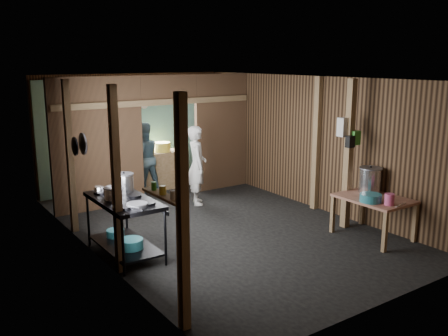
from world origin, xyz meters
TOP-DOWN VIEW (x-y plane):
  - floor at (0.00, 0.00)m, footprint 4.50×7.00m
  - ceiling at (0.00, 0.00)m, footprint 4.50×7.00m
  - wall_back at (0.00, 3.50)m, footprint 4.50×0.00m
  - wall_front at (0.00, -3.50)m, footprint 4.50×0.00m
  - wall_left at (-2.25, 0.00)m, footprint 0.00×7.00m
  - wall_right at (2.25, 0.00)m, footprint 0.00×7.00m
  - partition_left at (-1.32, 2.20)m, footprint 1.85×0.10m
  - partition_right at (1.57, 2.20)m, footprint 1.35×0.10m
  - partition_header at (0.25, 2.20)m, footprint 1.30×0.10m
  - turquoise_panel at (0.00, 3.44)m, footprint 4.40×0.06m
  - back_counter at (0.30, 2.95)m, footprint 1.20×0.50m
  - wall_clock at (0.25, 3.40)m, footprint 0.20×0.03m
  - post_left_a at (-2.18, -2.60)m, footprint 0.10×0.12m
  - post_left_b at (-2.18, -0.80)m, footprint 0.10×0.12m
  - post_left_c at (-2.18, 1.20)m, footprint 0.10×0.12m
  - post_right at (2.18, -0.20)m, footprint 0.10×0.12m
  - post_free at (1.85, -1.30)m, footprint 0.12×0.12m
  - cross_beam at (0.00, 2.15)m, footprint 4.40×0.12m
  - pan_lid_big at (-2.21, 0.40)m, footprint 0.03×0.34m
  - pan_lid_small at (-2.21, 0.80)m, footprint 0.03×0.30m
  - wall_shelf at (-2.15, -2.10)m, footprint 0.14×0.80m
  - jar_white at (-2.15, -2.35)m, footprint 0.07×0.07m
  - jar_yellow at (-2.15, -2.10)m, footprint 0.08×0.08m
  - jar_green at (-2.15, -1.88)m, footprint 0.06×0.06m
  - bag_white at (1.80, -1.22)m, footprint 0.22×0.15m
  - bag_green at (1.92, -1.36)m, footprint 0.16×0.12m
  - bag_black at (1.78, -1.38)m, footprint 0.14×0.10m
  - gas_range at (-1.88, -0.30)m, footprint 0.77×1.50m
  - prep_table at (1.83, -1.91)m, footprint 0.84×1.16m
  - stove_pot_large at (-1.71, 0.06)m, footprint 0.41×0.41m
  - stove_pot_med at (-2.05, -0.30)m, footprint 0.32×0.32m
  - stove_saucepan at (-2.05, 0.25)m, footprint 0.18×0.18m
  - frying_pan at (-1.88, -0.78)m, footprint 0.48×0.59m
  - blue_tub_front at (-1.88, -0.51)m, footprint 0.35×0.35m
  - blue_tub_back at (-1.88, 0.10)m, footprint 0.28×0.28m
  - stock_pot at (2.03, -1.65)m, footprint 0.47×0.47m
  - wash_basin at (1.58, -2.04)m, footprint 0.39×0.39m
  - pink_bucket at (1.68, -2.32)m, footprint 0.19×0.19m
  - knife at (1.82, -2.43)m, footprint 0.30×0.08m
  - yellow_tub at (0.45, 2.95)m, footprint 0.38×0.38m
  - cook at (0.44, 1.41)m, footprint 0.59×0.69m
  - worker_back at (-0.07, 2.84)m, footprint 0.80×0.64m

SIDE VIEW (x-z plane):
  - floor at x=0.00m, z-range 0.00..0.00m
  - blue_tub_back at x=-1.88m, z-range 0.17..0.28m
  - blue_tub_front at x=-1.88m, z-range 0.17..0.32m
  - prep_table at x=1.83m, z-range 0.00..0.68m
  - back_counter at x=0.30m, z-range 0.00..0.85m
  - gas_range at x=-1.88m, z-range 0.00..0.89m
  - knife at x=1.82m, z-range 0.69..0.69m
  - wash_basin at x=1.58m, z-range 0.68..0.81m
  - pink_bucket at x=1.68m, z-range 0.68..0.87m
  - worker_back at x=-0.07m, z-range 0.00..1.56m
  - cook at x=0.44m, z-range 0.00..1.61m
  - stock_pot at x=2.03m, z-range 0.66..1.12m
  - frying_pan at x=-1.88m, z-range 0.88..0.95m
  - stove_saucepan at x=-2.05m, z-range 0.89..0.98m
  - yellow_tub at x=0.45m, z-range 0.85..1.06m
  - stove_pot_med at x=-2.05m, z-range 0.87..1.09m
  - stove_pot_large at x=-1.71m, z-range 0.87..1.18m
  - turquoise_panel at x=0.00m, z-range 0.00..2.50m
  - wall_back at x=0.00m, z-range 0.00..2.60m
  - wall_front at x=0.00m, z-range 0.00..2.60m
  - wall_left at x=-2.25m, z-range 0.00..2.60m
  - wall_right at x=2.25m, z-range 0.00..2.60m
  - partition_left at x=-1.32m, z-range 0.00..2.60m
  - partition_right at x=1.57m, z-range 0.00..2.60m
  - post_left_a at x=-2.18m, z-range 0.00..2.60m
  - post_left_b at x=-2.18m, z-range 0.00..2.60m
  - post_left_c at x=-2.18m, z-range 0.00..2.60m
  - post_right at x=2.18m, z-range 0.00..2.60m
  - post_free at x=1.85m, z-range 0.00..2.60m
  - wall_shelf at x=-2.15m, z-range 1.39..1.41m
  - jar_white at x=-2.15m, z-range 1.42..1.52m
  - jar_yellow at x=-2.15m, z-range 1.42..1.52m
  - jar_green at x=-2.15m, z-range 1.42..1.52m
  - pan_lid_small at x=-2.21m, z-range 1.40..1.70m
  - bag_black at x=1.78m, z-range 1.45..1.65m
  - bag_green at x=1.92m, z-range 1.48..1.72m
  - pan_lid_big at x=-2.21m, z-range 1.48..1.82m
  - bag_white at x=1.80m, z-range 1.62..1.94m
  - wall_clock at x=0.25m, z-range 1.80..2.00m
  - cross_beam at x=0.00m, z-range 1.99..2.11m
  - partition_header at x=0.25m, z-range 2.00..2.60m
  - ceiling at x=0.00m, z-range 2.60..2.60m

